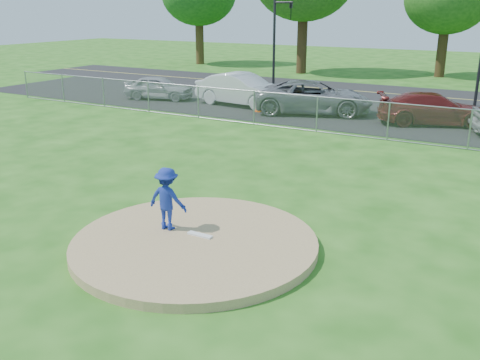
{
  "coord_description": "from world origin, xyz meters",
  "views": [
    {
      "loc": [
        6.21,
        -8.84,
        5.07
      ],
      "look_at": [
        0.0,
        2.0,
        1.0
      ],
      "focal_mm": 40.0,
      "sensor_mm": 36.0,
      "label": 1
    }
  ],
  "objects_px": {
    "parked_car_white": "(242,90)",
    "parked_car_darkred": "(433,109)",
    "pitcher": "(167,199)",
    "traffic_signal_left": "(278,35)",
    "traffic_cone": "(258,105)",
    "parked_car_gray": "(313,97)",
    "parked_car_silver": "(159,87)"
  },
  "relations": [
    {
      "from": "traffic_cone",
      "to": "parked_car_gray",
      "type": "bearing_deg",
      "value": 20.48
    },
    {
      "from": "pitcher",
      "to": "traffic_cone",
      "type": "bearing_deg",
      "value": -74.4
    },
    {
      "from": "parked_car_silver",
      "to": "parked_car_white",
      "type": "bearing_deg",
      "value": -99.1
    },
    {
      "from": "pitcher",
      "to": "parked_car_white",
      "type": "xyz_separation_m",
      "value": [
        -6.99,
        15.74,
        -0.07
      ]
    },
    {
      "from": "pitcher",
      "to": "traffic_signal_left",
      "type": "bearing_deg",
      "value": -74.77
    },
    {
      "from": "parked_car_white",
      "to": "parked_car_silver",
      "type": "bearing_deg",
      "value": 102.94
    },
    {
      "from": "parked_car_silver",
      "to": "parked_car_gray",
      "type": "relative_size",
      "value": 0.68
    },
    {
      "from": "parked_car_white",
      "to": "parked_car_gray",
      "type": "bearing_deg",
      "value": -85.64
    },
    {
      "from": "pitcher",
      "to": "parked_car_darkred",
      "type": "height_order",
      "value": "pitcher"
    },
    {
      "from": "parked_car_white",
      "to": "traffic_signal_left",
      "type": "bearing_deg",
      "value": 15.2
    },
    {
      "from": "traffic_cone",
      "to": "parked_car_white",
      "type": "height_order",
      "value": "parked_car_white"
    },
    {
      "from": "pitcher",
      "to": "parked_car_white",
      "type": "height_order",
      "value": "parked_car_white"
    },
    {
      "from": "parked_car_white",
      "to": "parked_car_darkred",
      "type": "distance_m",
      "value": 9.78
    },
    {
      "from": "traffic_signal_left",
      "to": "parked_car_white",
      "type": "relative_size",
      "value": 1.09
    },
    {
      "from": "traffic_cone",
      "to": "parked_car_gray",
      "type": "relative_size",
      "value": 0.12
    },
    {
      "from": "traffic_signal_left",
      "to": "parked_car_darkred",
      "type": "distance_m",
      "value": 12.55
    },
    {
      "from": "parked_car_white",
      "to": "parked_car_darkred",
      "type": "bearing_deg",
      "value": -82.98
    },
    {
      "from": "traffic_signal_left",
      "to": "parked_car_gray",
      "type": "bearing_deg",
      "value": -51.01
    },
    {
      "from": "traffic_signal_left",
      "to": "parked_car_gray",
      "type": "height_order",
      "value": "traffic_signal_left"
    },
    {
      "from": "traffic_cone",
      "to": "pitcher",
      "type": "bearing_deg",
      "value": -69.72
    },
    {
      "from": "pitcher",
      "to": "parked_car_gray",
      "type": "bearing_deg",
      "value": -84.3
    },
    {
      "from": "pitcher",
      "to": "traffic_cone",
      "type": "height_order",
      "value": "pitcher"
    },
    {
      "from": "traffic_cone",
      "to": "parked_car_silver",
      "type": "distance_m",
      "value": 6.74
    },
    {
      "from": "parked_car_gray",
      "to": "parked_car_darkred",
      "type": "bearing_deg",
      "value": -107.82
    },
    {
      "from": "traffic_signal_left",
      "to": "pitcher",
      "type": "xyz_separation_m",
      "value": [
        7.9,
        -21.81,
        -2.44
      ]
    },
    {
      "from": "traffic_cone",
      "to": "parked_car_darkred",
      "type": "distance_m",
      "value": 8.29
    },
    {
      "from": "traffic_signal_left",
      "to": "parked_car_silver",
      "type": "relative_size",
      "value": 1.44
    },
    {
      "from": "traffic_signal_left",
      "to": "pitcher",
      "type": "relative_size",
      "value": 3.85
    },
    {
      "from": "traffic_signal_left",
      "to": "parked_car_darkred",
      "type": "relative_size",
      "value": 1.16
    },
    {
      "from": "parked_car_darkred",
      "to": "traffic_cone",
      "type": "bearing_deg",
      "value": 75.09
    },
    {
      "from": "pitcher",
      "to": "parked_car_white",
      "type": "distance_m",
      "value": 17.22
    },
    {
      "from": "parked_car_white",
      "to": "parked_car_darkred",
      "type": "xyz_separation_m",
      "value": [
        9.78,
        0.07,
        -0.15
      ]
    }
  ]
}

